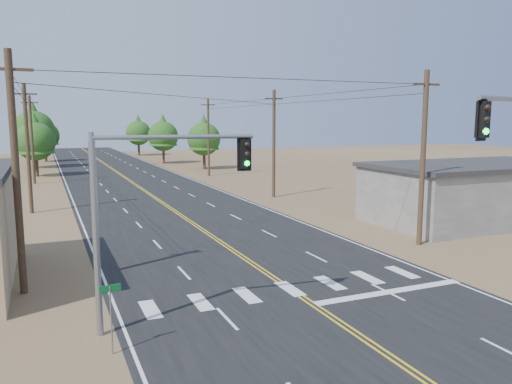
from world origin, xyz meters
TOP-DOWN VIEW (x-y plane):
  - ground at (0.00, 0.00)m, footprint 220.00×220.00m
  - road at (0.00, 30.00)m, footprint 15.00×200.00m
  - building_right at (19.00, 16.00)m, footprint 15.00×8.00m
  - utility_pole_left_near at (-10.50, 12.00)m, footprint 1.80×0.30m
  - utility_pole_left_mid at (-10.50, 32.00)m, footprint 1.80×0.30m
  - utility_pole_left_far at (-10.50, 52.00)m, footprint 1.80×0.30m
  - utility_pole_right_near at (10.50, 12.00)m, footprint 1.80×0.30m
  - utility_pole_right_mid at (10.50, 32.00)m, footprint 1.80×0.30m
  - utility_pole_right_far at (10.50, 52.00)m, footprint 1.80×0.30m
  - signal_mast_left at (-6.45, 6.23)m, footprint 5.47×0.92m
  - street_sign at (-7.80, 4.81)m, footprint 0.66×0.12m
  - tree_left_near at (-10.26, 60.00)m, footprint 4.97×4.97m
  - tree_left_mid at (-10.53, 72.85)m, footprint 6.13×6.13m
  - tree_left_far at (-9.00, 84.80)m, footprint 4.97×4.97m
  - tree_right_near at (12.64, 60.91)m, footprint 4.89×4.89m
  - tree_right_mid at (9.32, 73.22)m, footprint 5.01×5.01m
  - tree_right_far at (9.00, 94.82)m, footprint 5.08×5.08m

SIDE VIEW (x-z plane):
  - ground at x=0.00m, z-range 0.00..0.00m
  - road at x=0.00m, z-range 0.00..0.02m
  - street_sign at x=-7.80m, z-range 0.38..2.61m
  - building_right at x=19.00m, z-range 0.00..4.00m
  - signal_mast_left at x=-6.45m, z-range 1.19..8.02m
  - tree_right_near at x=12.64m, z-range 0.91..9.05m
  - tree_left_near at x=-10.26m, z-range 0.92..9.21m
  - tree_left_far at x=-9.00m, z-range 0.92..9.21m
  - tree_right_mid at x=9.32m, z-range 0.93..9.28m
  - utility_pole_left_near at x=-10.50m, z-range 0.12..10.12m
  - utility_pole_left_mid at x=-10.50m, z-range 0.12..10.12m
  - utility_pole_left_far at x=-10.50m, z-range 0.12..10.12m
  - utility_pole_right_near at x=10.50m, z-range 0.12..10.12m
  - utility_pole_right_mid at x=10.50m, z-range 0.12..10.12m
  - utility_pole_right_far at x=10.50m, z-range 0.12..10.12m
  - tree_right_far at x=9.00m, z-range 0.94..9.40m
  - tree_left_mid at x=-10.53m, z-range 1.14..11.37m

